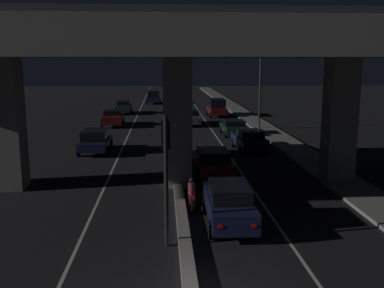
{
  "coord_description": "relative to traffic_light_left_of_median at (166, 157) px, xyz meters",
  "views": [
    {
      "loc": [
        -0.68,
        -10.88,
        6.37
      ],
      "look_at": [
        1.0,
        15.54,
        1.38
      ],
      "focal_mm": 42.0,
      "sensor_mm": 36.0,
      "label": 1
    }
  ],
  "objects": [
    {
      "name": "lane_line_left_inner",
      "position": [
        -3.1,
        31.08,
        -3.12
      ],
      "size": [
        0.12,
        126.0,
        0.0
      ],
      "primitive_type": "cube",
      "color": "beige",
      "rests_on": "ground_plane"
    },
    {
      "name": "lane_line_right_inner",
      "position": [
        4.34,
        31.08,
        -3.12
      ],
      "size": [
        0.12,
        126.0,
        0.0
      ],
      "primitive_type": "cube",
      "color": "beige",
      "rests_on": "ground_plane"
    },
    {
      "name": "median_divider",
      "position": [
        0.62,
        31.08,
        -3.0
      ],
      "size": [
        0.45,
        126.0,
        0.24
      ],
      "primitive_type": "cube",
      "color": "gray",
      "rests_on": "ground_plane"
    },
    {
      "name": "sidewalk_right",
      "position": [
        9.29,
        24.08,
        -3.05
      ],
      "size": [
        2.28,
        126.0,
        0.15
      ],
      "primitive_type": "cube",
      "color": "gray",
      "rests_on": "ground_plane"
    },
    {
      "name": "elevated_overpass",
      "position": [
        0.36,
        7.51,
        3.86
      ],
      "size": [
        35.54,
        11.4,
        8.94
      ],
      "color": "gray",
      "rests_on": "ground_plane"
    },
    {
      "name": "traffic_light_left_of_median",
      "position": [
        0.0,
        0.0,
        0.0
      ],
      "size": [
        0.3,
        0.49,
        4.57
      ],
      "color": "black",
      "rests_on": "ground_plane"
    },
    {
      "name": "street_lamp",
      "position": [
        8.38,
        25.93,
        1.8
      ],
      "size": [
        2.78,
        0.32,
        8.27
      ],
      "color": "#2D2D30",
      "rests_on": "ground_plane"
    },
    {
      "name": "car_dark_blue_lead",
      "position": [
        2.45,
        1.9,
        -2.27
      ],
      "size": [
        1.9,
        4.71,
        1.65
      ],
      "rotation": [
        0.0,
        0.0,
        1.55
      ],
      "color": "#141938",
      "rests_on": "ground_plane"
    },
    {
      "name": "car_dark_red_second",
      "position": [
        2.61,
        9.27,
        -2.34
      ],
      "size": [
        2.08,
        4.42,
        1.51
      ],
      "rotation": [
        0.0,
        0.0,
        1.59
      ],
      "color": "#591414",
      "rests_on": "ground_plane"
    },
    {
      "name": "car_dark_blue_third",
      "position": [
        5.99,
        16.14,
        -2.34
      ],
      "size": [
        2.16,
        4.23,
        1.49
      ],
      "rotation": [
        0.0,
        0.0,
        1.62
      ],
      "color": "#141938",
      "rests_on": "ground_plane"
    },
    {
      "name": "car_dark_green_fourth",
      "position": [
        5.93,
        22.88,
        -2.44
      ],
      "size": [
        2.07,
        4.13,
        1.29
      ],
      "rotation": [
        0.0,
        0.0,
        1.58
      ],
      "color": "black",
      "rests_on": "ground_plane"
    },
    {
      "name": "car_grey_fifth",
      "position": [
        2.52,
        29.13,
        -2.35
      ],
      "size": [
        2.02,
        4.56,
        1.49
      ],
      "rotation": [
        0.0,
        0.0,
        1.62
      ],
      "color": "#515459",
      "rests_on": "ground_plane"
    },
    {
      "name": "car_dark_red_sixth",
      "position": [
        5.97,
        35.71,
        -2.08
      ],
      "size": [
        2.14,
        4.25,
        1.99
      ],
      "rotation": [
        0.0,
        0.0,
        1.6
      ],
      "color": "#591414",
      "rests_on": "ground_plane"
    },
    {
      "name": "car_dark_blue_lead_oncoming",
      "position": [
        -4.84,
        16.3,
        -2.3
      ],
      "size": [
        2.06,
        4.3,
        1.56
      ],
      "rotation": [
        0.0,
        0.0,
        -1.57
      ],
      "color": "#141938",
      "rests_on": "ground_plane"
    },
    {
      "name": "car_dark_red_second_oncoming",
      "position": [
        -5.01,
        29.03,
        -2.33
      ],
      "size": [
        2.17,
        4.45,
        1.51
      ],
      "rotation": [
        0.0,
        0.0,
        -1.54
      ],
      "color": "#591414",
      "rests_on": "ground_plane"
    },
    {
      "name": "car_dark_green_third_oncoming",
      "position": [
        -4.8,
        39.06,
        -2.35
      ],
      "size": [
        1.88,
        3.96,
        1.5
      ],
      "rotation": [
        0.0,
        0.0,
        -1.57
      ],
      "color": "black",
      "rests_on": "ground_plane"
    },
    {
      "name": "car_dark_blue_fourth_oncoming",
      "position": [
        -1.49,
        51.5,
        -2.16
      ],
      "size": [
        2.05,
        4.45,
        1.84
      ],
      "rotation": [
        0.0,
        0.0,
        -1.57
      ],
      "color": "#141938",
      "rests_on": "ground_plane"
    },
    {
      "name": "motorcycle_red_filtering_near",
      "position": [
        1.11,
        3.66,
        -2.51
      ],
      "size": [
        0.33,
        1.74,
        1.43
      ],
      "rotation": [
        0.0,
        0.0,
        1.55
      ],
      "color": "black",
      "rests_on": "ground_plane"
    },
    {
      "name": "motorcycle_white_filtering_mid",
      "position": [
        1.18,
        8.92,
        -2.49
      ],
      "size": [
        0.33,
        1.88,
        1.51
      ],
      "rotation": [
        0.0,
        0.0,
        1.59
      ],
      "color": "black",
      "rests_on": "ground_plane"
    },
    {
      "name": "pedestrian_on_sidewalk",
      "position": [
        8.72,
        7.91,
        -2.11
      ],
      "size": [
        0.37,
        0.37,
        1.72
      ],
      "color": "#2D261E",
      "rests_on": "sidewalk_right"
    }
  ]
}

